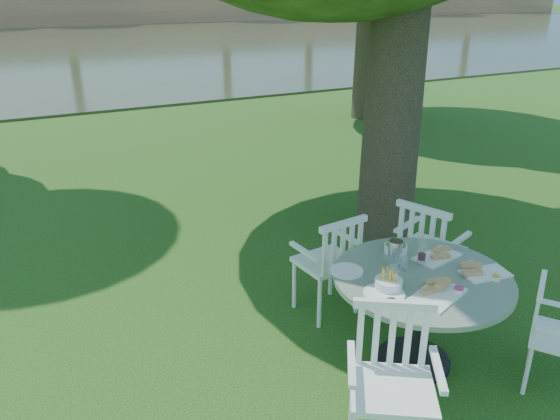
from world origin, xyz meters
The scene contains 8 objects.
ground centered at (0.00, 0.00, 0.00)m, with size 140.00×140.00×0.00m, color #143A0C.
table centered at (0.45, -1.20, 0.61)m, with size 1.30×1.30×0.77m.
chair_ne centered at (1.06, -0.56, 0.59)m, with size 0.62×0.64×1.00m.
chair_nw centered at (0.23, -0.35, 0.56)m, with size 0.53×0.50×0.95m.
chair_sw centered at (-0.23, -1.76, 0.58)m, with size 0.67×0.66×0.98m.
chair_se centered at (1.12, -1.80, 0.48)m, with size 0.56×0.55×0.82m.
tableware centered at (0.37, -1.14, 0.81)m, with size 1.19×0.94×0.21m.
river centered at (0.00, 23.00, 0.00)m, with size 100.00×28.00×0.12m, color #323720.
Camera 1 is at (-2.03, -3.84, 2.73)m, focal length 35.00 mm.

